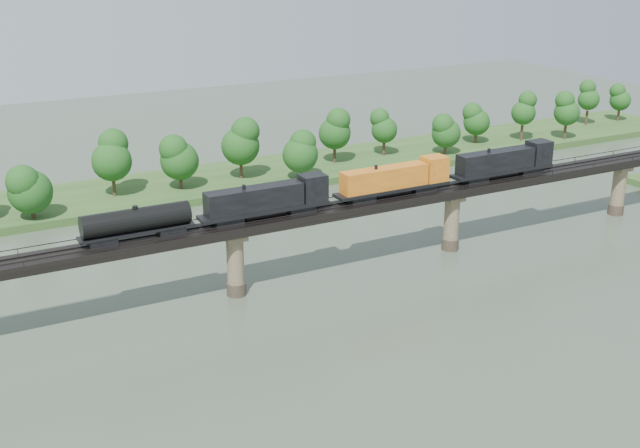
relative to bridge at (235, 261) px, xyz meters
name	(u,v)px	position (x,y,z in m)	size (l,w,h in m)	color
ground	(331,387)	(0.00, -30.00, -5.46)	(400.00, 400.00, 0.00)	#384637
far_bank	(136,193)	(0.00, 55.00, -4.66)	(300.00, 24.00, 1.60)	#2B4D1E
bridge	(235,261)	(0.00, 0.00, 0.00)	(236.00, 30.00, 11.50)	#473A2D
bridge_superstructure	(234,222)	(0.00, 0.00, 6.33)	(220.00, 4.90, 0.75)	black
far_treeline	(98,166)	(-8.21, 50.52, 3.37)	(289.06, 17.54, 13.60)	#382619
freight_train	(353,187)	(20.31, 0.00, 8.77)	(83.14, 3.24, 5.72)	black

